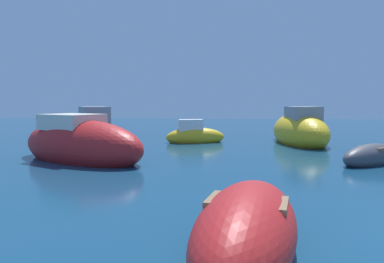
{
  "coord_description": "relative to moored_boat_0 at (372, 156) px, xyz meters",
  "views": [
    {
      "loc": [
        -4.75,
        -4.62,
        2.14
      ],
      "look_at": [
        -6.29,
        11.31,
        0.76
      ],
      "focal_mm": 32.03,
      "sensor_mm": 36.0,
      "label": 1
    }
  ],
  "objects": [
    {
      "name": "moored_boat_0",
      "position": [
        0.0,
        0.0,
        0.0
      ],
      "size": [
        3.02,
        2.69,
        0.9
      ],
      "rotation": [
        0.0,
        0.0,
        3.81
      ],
      "color": "#3F3F47",
      "rests_on": "ground"
    },
    {
      "name": "moored_boat_1",
      "position": [
        -10.41,
        -0.32,
        0.35
      ],
      "size": [
        6.09,
        4.5,
        2.14
      ],
      "rotation": [
        0.0,
        0.0,
        5.82
      ],
      "color": "#B21E1E",
      "rests_on": "ground"
    },
    {
      "name": "moored_boat_3",
      "position": [
        -12.21,
        5.47,
        0.35
      ],
      "size": [
        4.08,
        4.99,
        2.28
      ],
      "rotation": [
        0.0,
        0.0,
        2.13
      ],
      "color": "#3F3F47",
      "rests_on": "ground"
    },
    {
      "name": "moored_boat_7",
      "position": [
        -1.25,
        5.83,
        0.38
      ],
      "size": [
        2.91,
        5.84,
        2.38
      ],
      "rotation": [
        0.0,
        0.0,
        1.69
      ],
      "color": "gold",
      "rests_on": "ground"
    },
    {
      "name": "moored_boat_8",
      "position": [
        -4.8,
        -7.65,
        0.09
      ],
      "size": [
        2.08,
        3.62,
        1.23
      ],
      "rotation": [
        0.0,
        0.0,
        4.49
      ],
      "color": "#B21E1E",
      "rests_on": "ground"
    },
    {
      "name": "moored_boat_9",
      "position": [
        -6.72,
        5.65,
        0.11
      ],
      "size": [
        3.33,
        1.98,
        1.46
      ],
      "rotation": [
        0.0,
        0.0,
        0.29
      ],
      "color": "gold",
      "rests_on": "ground"
    }
  ]
}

